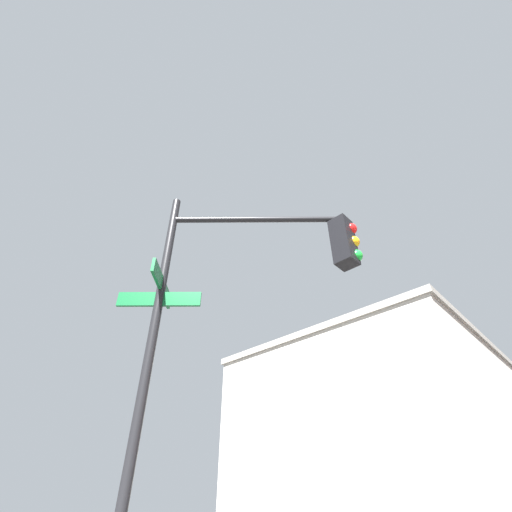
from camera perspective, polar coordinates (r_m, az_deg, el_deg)
The scene contains 2 objects.
traffic_signal_near at distance 4.88m, azimuth -0.91°, elevation -4.95°, with size 2.49×2.34×5.42m.
building_stucco at distance 29.36m, azimuth 21.46°, elevation -25.95°, with size 15.27×19.34×10.61m.
Camera 1 is at (-3.64, -9.05, 1.29)m, focal length 25.31 mm.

